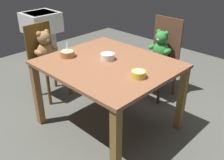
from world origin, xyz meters
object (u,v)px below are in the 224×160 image
object	(u,v)px
dining_table	(108,72)
teddy_chair_far_center	(160,52)
sink_basin	(42,29)
porridge_bowl_yellow_near_right	(138,74)
teddy_chair_near_left	(46,53)
porridge_bowl_terracotta_near_left	(67,54)
porridge_bowl_white_center	(108,56)

from	to	relation	value
dining_table	teddy_chair_far_center	world-z (taller)	teddy_chair_far_center
sink_basin	teddy_chair_far_center	bearing A→B (deg)	10.38
dining_table	porridge_bowl_yellow_near_right	bearing A→B (deg)	-5.97
teddy_chair_near_left	porridge_bowl_terracotta_near_left	xyz separation A→B (m)	(0.60, -0.12, 0.18)
porridge_bowl_terracotta_near_left	porridge_bowl_white_center	size ratio (longest dim) A/B	1.07
dining_table	sink_basin	xyz separation A→B (m)	(-2.05, 0.55, -0.11)
teddy_chair_far_center	porridge_bowl_yellow_near_right	world-z (taller)	teddy_chair_far_center
teddy_chair_far_center	teddy_chair_near_left	size ratio (longest dim) A/B	1.07
porridge_bowl_terracotta_near_left	porridge_bowl_white_center	bearing A→B (deg)	33.36
dining_table	sink_basin	bearing A→B (deg)	164.95
porridge_bowl_yellow_near_right	porridge_bowl_white_center	size ratio (longest dim) A/B	0.92
teddy_chair_near_left	porridge_bowl_yellow_near_right	world-z (taller)	teddy_chair_near_left
sink_basin	porridge_bowl_terracotta_near_left	bearing A→B (deg)	-23.53
teddy_chair_far_center	porridge_bowl_terracotta_near_left	size ratio (longest dim) A/B	6.63
dining_table	porridge_bowl_yellow_near_right	world-z (taller)	porridge_bowl_yellow_near_right
dining_table	porridge_bowl_white_center	world-z (taller)	porridge_bowl_white_center
teddy_chair_near_left	teddy_chair_far_center	bearing A→B (deg)	42.71
dining_table	teddy_chair_far_center	distance (m)	0.92
porridge_bowl_terracotta_near_left	sink_basin	world-z (taller)	porridge_bowl_terracotta_near_left
porridge_bowl_white_center	sink_basin	distance (m)	2.07
porridge_bowl_white_center	sink_basin	xyz separation A→B (m)	(-1.99, 0.50, -0.24)
porridge_bowl_yellow_near_right	teddy_chair_far_center	bearing A→B (deg)	114.28
porridge_bowl_white_center	porridge_bowl_terracotta_near_left	bearing A→B (deg)	-146.64
porridge_bowl_terracotta_near_left	teddy_chair_far_center	bearing A→B (deg)	72.23
porridge_bowl_yellow_near_right	porridge_bowl_terracotta_near_left	bearing A→B (deg)	-170.58
teddy_chair_far_center	teddy_chair_near_left	distance (m)	1.35
porridge_bowl_terracotta_near_left	porridge_bowl_white_center	distance (m)	0.40
dining_table	porridge_bowl_terracotta_near_left	bearing A→B (deg)	-156.54
sink_basin	porridge_bowl_yellow_near_right	bearing A→B (deg)	-13.64
teddy_chair_far_center	porridge_bowl_terracotta_near_left	xyz separation A→B (m)	(-0.35, -1.09, 0.19)
dining_table	teddy_chair_near_left	size ratio (longest dim) A/B	1.33
porridge_bowl_yellow_near_right	dining_table	bearing A→B (deg)	174.03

